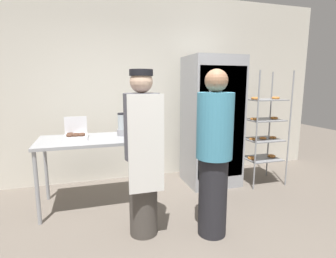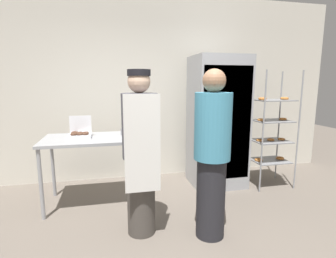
% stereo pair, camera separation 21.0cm
% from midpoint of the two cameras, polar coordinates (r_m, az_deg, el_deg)
% --- Properties ---
extents(back_wall, '(6.40, 0.12, 2.93)m').
position_cam_midpoint_polar(back_wall, '(4.34, -6.99, 8.77)').
color(back_wall, silver).
rests_on(back_wall, ground_plane).
extents(refrigerator, '(0.78, 0.72, 1.94)m').
position_cam_midpoint_polar(refrigerator, '(4.04, 8.01, 1.63)').
color(refrigerator, '#9EA0A5').
rests_on(refrigerator, ground_plane).
extents(baking_rack, '(0.59, 0.47, 1.73)m').
position_cam_midpoint_polar(baking_rack, '(4.24, 18.76, -0.07)').
color(baking_rack, '#93969B').
rests_on(baking_rack, ground_plane).
extents(prep_counter, '(1.19, 0.74, 0.87)m').
position_cam_midpoint_polar(prep_counter, '(3.44, -18.62, -3.50)').
color(prep_counter, '#9EA0A5').
rests_on(prep_counter, ground_plane).
extents(donut_box, '(0.27, 0.23, 0.27)m').
position_cam_midpoint_polar(donut_box, '(3.42, -21.13, -1.33)').
color(donut_box, white).
rests_on(donut_box, prep_counter).
extents(blender_pitcher, '(0.14, 0.14, 0.30)m').
position_cam_midpoint_polar(blender_pitcher, '(3.48, -11.69, 0.75)').
color(blender_pitcher, '#99999E').
rests_on(blender_pitcher, prep_counter).
extents(person_baker, '(0.36, 0.37, 1.68)m').
position_cam_midpoint_polar(person_baker, '(2.62, -7.85, -5.06)').
color(person_baker, '#47423D').
rests_on(person_baker, ground_plane).
extents(person_customer, '(0.36, 0.36, 1.68)m').
position_cam_midpoint_polar(person_customer, '(2.63, 7.74, -5.36)').
color(person_customer, '#232328').
rests_on(person_customer, ground_plane).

